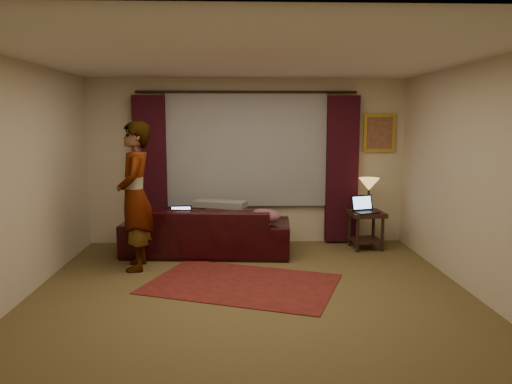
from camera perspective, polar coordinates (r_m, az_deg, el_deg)
floor at (r=5.73m, az=-0.57°, el=-11.75°), size 5.00×5.00×0.01m
ceiling at (r=5.42m, az=-0.61°, el=15.09°), size 5.00×5.00×0.02m
wall_back at (r=7.91m, az=-1.07°, el=3.49°), size 5.00×0.02×2.60m
wall_front at (r=2.96m, az=0.69°, el=-4.47°), size 5.00×0.02×2.60m
wall_left at (r=5.91m, az=-25.60°, el=1.09°), size 0.02×5.00×2.60m
wall_right at (r=6.03m, az=23.90°, el=1.32°), size 0.02×5.00×2.60m
sheer_curtain at (r=7.84m, az=-1.07°, el=4.91°), size 2.50×0.05×1.80m
drape_left at (r=7.93m, az=-11.97°, el=2.45°), size 0.50×0.14×2.30m
drape_right at (r=7.98m, az=9.79°, el=2.55°), size 0.50×0.14×2.30m
curtain_rod at (r=7.79m, az=-1.08°, el=11.37°), size 0.04×0.04×3.40m
picture_frame at (r=8.17m, az=13.92°, el=6.56°), size 0.50×0.04×0.60m
sofa at (r=7.35m, az=-5.61°, el=-3.33°), size 2.48×1.22×0.97m
throw_blanket at (r=7.44m, az=-4.16°, el=0.62°), size 0.84×0.54×0.09m
clothing_pile at (r=7.07m, az=0.87°, el=-2.87°), size 0.54×0.43×0.21m
laptop_sofa at (r=7.26m, az=-8.59°, el=-2.63°), size 0.33×0.36×0.22m
area_rug at (r=6.08m, az=-1.63°, el=-10.43°), size 2.55×2.12×0.01m
end_table at (r=7.81m, az=12.42°, el=-4.27°), size 0.54×0.54×0.58m
tiffany_lamp at (r=7.80m, az=12.75°, el=-0.26°), size 0.39×0.39×0.50m
laptop_table at (r=7.62m, az=12.53°, el=-1.40°), size 0.45×0.47×0.25m
person at (r=6.68m, az=-13.64°, el=-0.48°), size 0.63×0.63×1.94m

